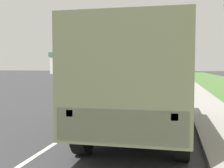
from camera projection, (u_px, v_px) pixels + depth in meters
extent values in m
plane|color=#38383A|center=(152.00, 81.00, 38.53)|extent=(180.00, 180.00, 0.00)
cube|color=silver|center=(152.00, 81.00, 38.53)|extent=(0.12, 120.00, 0.00)
cube|color=#9E9B93|center=(186.00, 81.00, 37.55)|extent=(1.80, 120.00, 0.12)
cube|color=#4C7538|center=(221.00, 81.00, 36.61)|extent=(7.00, 120.00, 0.02)
cube|color=#474C38|center=(150.00, 78.00, 10.61)|extent=(2.42, 1.97, 1.87)
cube|color=#4C5138|center=(138.00, 74.00, 7.18)|extent=(2.42, 5.06, 2.35)
cube|color=#474C38|center=(120.00, 126.00, 4.81)|extent=(2.30, 0.10, 0.60)
cube|color=red|center=(70.00, 113.00, 4.98)|extent=(0.12, 0.06, 0.12)
cube|color=red|center=(175.00, 117.00, 4.58)|extent=(0.12, 0.06, 0.12)
cylinder|color=black|center=(122.00, 103.00, 10.81)|extent=(0.30, 1.09, 1.09)
cylinder|color=black|center=(178.00, 105.00, 10.35)|extent=(0.30, 1.09, 1.09)
cylinder|color=black|center=(84.00, 129.00, 6.25)|extent=(0.30, 1.09, 1.09)
cylinder|color=black|center=(182.00, 134.00, 5.79)|extent=(0.30, 1.09, 1.09)
cylinder|color=black|center=(101.00, 117.00, 7.73)|extent=(0.30, 1.09, 1.09)
cylinder|color=black|center=(180.00, 121.00, 7.27)|extent=(0.30, 1.09, 1.09)
cube|color=silver|center=(105.00, 87.00, 19.35)|extent=(1.84, 4.75, 0.74)
cube|color=black|center=(105.00, 76.00, 19.40)|extent=(1.62, 2.14, 0.75)
cylinder|color=black|center=(99.00, 88.00, 21.02)|extent=(0.20, 0.64, 0.64)
cylinder|color=black|center=(121.00, 89.00, 20.67)|extent=(0.20, 0.64, 0.64)
cylinder|color=black|center=(87.00, 92.00, 18.06)|extent=(0.20, 0.64, 0.64)
cylinder|color=black|center=(112.00, 92.00, 17.71)|extent=(0.20, 0.64, 0.64)
cube|color=#336B3D|center=(129.00, 80.00, 30.52)|extent=(1.94, 3.92, 0.63)
cube|color=black|center=(129.00, 74.00, 30.56)|extent=(1.70, 1.76, 0.66)
cylinder|color=black|center=(123.00, 81.00, 31.94)|extent=(0.20, 0.64, 0.64)
cylinder|color=black|center=(139.00, 81.00, 31.57)|extent=(0.20, 0.64, 0.64)
cylinder|color=black|center=(119.00, 82.00, 29.50)|extent=(0.20, 0.64, 0.64)
cylinder|color=black|center=(136.00, 82.00, 29.13)|extent=(0.20, 0.64, 0.64)
cube|color=tan|center=(143.00, 76.00, 45.11)|extent=(1.72, 4.16, 0.58)
cube|color=black|center=(143.00, 72.00, 45.16)|extent=(1.51, 1.87, 0.62)
cylinder|color=black|center=(140.00, 76.00, 46.58)|extent=(0.20, 0.64, 0.64)
cylinder|color=black|center=(149.00, 76.00, 46.25)|extent=(0.20, 0.64, 0.64)
cylinder|color=black|center=(138.00, 77.00, 43.99)|extent=(0.20, 0.64, 0.64)
cylinder|color=black|center=(147.00, 77.00, 43.66)|extent=(0.20, 0.64, 0.64)
cube|color=#336B3D|center=(152.00, 74.00, 59.97)|extent=(1.74, 4.34, 0.57)
cube|color=black|center=(152.00, 71.00, 60.02)|extent=(1.53, 1.96, 0.61)
cylinder|color=black|center=(149.00, 74.00, 61.50)|extent=(0.20, 0.64, 0.64)
cylinder|color=black|center=(156.00, 74.00, 61.17)|extent=(0.20, 0.64, 0.64)
cylinder|color=black|center=(148.00, 74.00, 58.79)|extent=(0.20, 0.64, 0.64)
cylinder|color=black|center=(155.00, 74.00, 58.46)|extent=(0.20, 0.64, 0.64)
cube|color=silver|center=(156.00, 72.00, 70.99)|extent=(1.94, 4.81, 0.73)
cube|color=black|center=(156.00, 69.00, 71.04)|extent=(1.70, 2.16, 0.74)
cylinder|color=black|center=(153.00, 73.00, 72.69)|extent=(0.20, 0.64, 0.64)
cylinder|color=black|center=(160.00, 73.00, 72.31)|extent=(0.20, 0.64, 0.64)
cylinder|color=black|center=(152.00, 73.00, 69.69)|extent=(0.20, 0.64, 0.64)
cylinder|color=black|center=(159.00, 73.00, 69.32)|extent=(0.20, 0.64, 0.64)
cube|color=beige|center=(87.00, 65.00, 76.47)|extent=(17.64, 8.62, 4.58)
cube|color=#3D6651|center=(87.00, 55.00, 76.29)|extent=(18.35, 8.97, 1.14)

